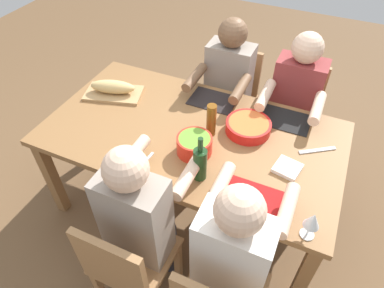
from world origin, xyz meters
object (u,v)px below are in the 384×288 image
(diner_far_center, at_px, (227,84))
(serving_bowl_fruit, at_px, (248,126))
(wine_glass, at_px, (313,221))
(napkin_stack, at_px, (287,168))
(chair_near_center, at_px, (127,265))
(chair_far_center, at_px, (232,94))
(diner_far_right, at_px, (294,100))
(beer_bottle, at_px, (211,120))
(bread_loaf, at_px, (113,87))
(diner_near_center, at_px, (140,214))
(serving_bowl_salad, at_px, (194,144))
(dining_table, at_px, (192,140))
(diner_near_right, at_px, (234,252))
(wine_bottle, at_px, (200,163))
(chair_far_right, at_px, (293,109))
(cutting_board, at_px, (114,93))

(diner_far_center, distance_m, serving_bowl_fruit, 0.60)
(wine_glass, relative_size, napkin_stack, 1.19)
(chair_near_center, bearing_deg, chair_far_center, 90.00)
(diner_far_center, height_order, diner_far_right, same)
(beer_bottle, bearing_deg, bread_loaf, 172.66)
(wine_glass, height_order, napkin_stack, wine_glass)
(diner_near_center, bearing_deg, serving_bowl_salad, 80.15)
(dining_table, height_order, serving_bowl_fruit, serving_bowl_fruit)
(diner_near_right, bearing_deg, wine_bottle, 134.29)
(chair_near_center, relative_size, chair_far_right, 1.00)
(serving_bowl_salad, height_order, cutting_board, serving_bowl_salad)
(chair_far_center, relative_size, serving_bowl_fruit, 2.98)
(diner_far_right, height_order, cutting_board, diner_far_right)
(cutting_board, bearing_deg, bread_loaf, 0.00)
(dining_table, xyz_separation_m, diner_far_center, (-0.00, 0.65, 0.03))
(diner_far_right, relative_size, bread_loaf, 3.75)
(diner_far_center, xyz_separation_m, serving_bowl_fruit, (0.32, -0.50, 0.08))
(chair_near_center, relative_size, diner_near_right, 0.71)
(chair_near_center, xyz_separation_m, chair_far_right, (0.52, 1.68, 0.00))
(diner_far_right, xyz_separation_m, wine_bottle, (-0.32, -0.98, 0.15))
(diner_near_right, xyz_separation_m, serving_bowl_fruit, (-0.19, 0.80, 0.08))
(diner_near_right, xyz_separation_m, wine_bottle, (-0.32, 0.33, 0.15))
(napkin_stack, bearing_deg, chair_far_center, 124.53)
(chair_far_right, height_order, diner_near_right, diner_near_right)
(diner_near_center, height_order, bread_loaf, diner_near_center)
(diner_near_center, bearing_deg, chair_far_center, 90.00)
(wine_bottle, bearing_deg, bread_loaf, 152.31)
(wine_bottle, bearing_deg, chair_far_right, 74.44)
(chair_near_center, distance_m, serving_bowl_fruit, 1.08)
(serving_bowl_salad, bearing_deg, wine_bottle, -57.28)
(serving_bowl_fruit, bearing_deg, dining_table, -154.85)
(diner_near_right, relative_size, beer_bottle, 5.45)
(diner_far_center, relative_size, diner_far_right, 1.00)
(chair_far_center, bearing_deg, serving_bowl_fruit, -64.97)
(chair_far_center, height_order, wine_bottle, wine_bottle)
(wine_bottle, bearing_deg, serving_bowl_salad, 122.72)
(diner_far_right, xyz_separation_m, serving_bowl_fruit, (-0.19, -0.50, 0.08))
(diner_near_right, height_order, beer_bottle, diner_near_right)
(diner_far_center, height_order, napkin_stack, diner_far_center)
(diner_near_right, distance_m, serving_bowl_salad, 0.66)
(dining_table, height_order, napkin_stack, napkin_stack)
(diner_near_center, xyz_separation_m, bread_loaf, (-0.68, 0.79, 0.11))
(cutting_board, distance_m, bread_loaf, 0.06)
(bread_loaf, bearing_deg, serving_bowl_salad, -20.87)
(diner_far_center, bearing_deg, cutting_board, -142.45)
(serving_bowl_salad, xyz_separation_m, wine_bottle, (0.11, -0.17, 0.05))
(serving_bowl_fruit, distance_m, serving_bowl_salad, 0.39)
(chair_near_center, bearing_deg, diner_near_center, 90.00)
(chair_far_center, relative_size, serving_bowl_salad, 4.04)
(chair_far_center, distance_m, serving_bowl_fruit, 0.81)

